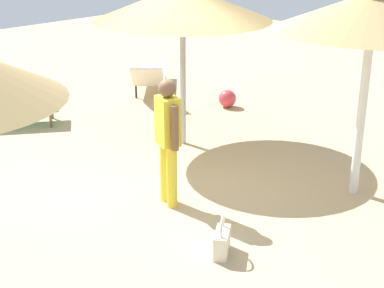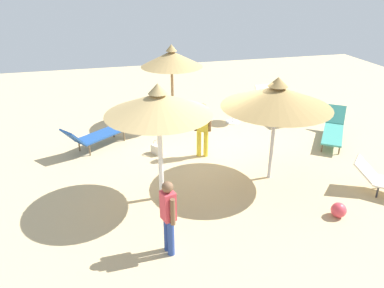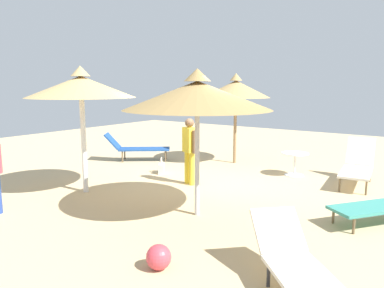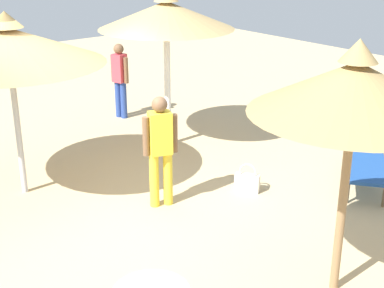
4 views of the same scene
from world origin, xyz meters
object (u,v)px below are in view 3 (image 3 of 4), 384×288
(lounge_chair_near_right, at_px, (358,165))
(beach_ball, at_px, (159,257))
(parasol_umbrella_far_right, at_px, (236,89))
(handbag, at_px, (162,168))
(parasol_umbrella_front, at_px, (81,87))
(lounge_chair_back, at_px, (309,277))
(lounge_chair_far_left, at_px, (136,147))
(side_table_round, at_px, (295,160))
(parasol_umbrella_center, at_px, (197,95))
(person_standing_front, at_px, (189,147))

(lounge_chair_near_right, height_order, beach_ball, lounge_chair_near_right)
(parasol_umbrella_far_right, height_order, beach_ball, parasol_umbrella_far_right)
(lounge_chair_near_right, bearing_deg, handbag, 22.96)
(parasol_umbrella_front, height_order, lounge_chair_back, parasol_umbrella_front)
(parasol_umbrella_far_right, bearing_deg, lounge_chair_far_left, 29.55)
(side_table_round, bearing_deg, parasol_umbrella_center, 83.73)
(parasol_umbrella_far_right, bearing_deg, parasol_umbrella_front, 75.29)
(parasol_umbrella_far_right, bearing_deg, lounge_chair_back, 124.74)
(parasol_umbrella_center, height_order, side_table_round, parasol_umbrella_center)
(lounge_chair_back, bearing_deg, beach_ball, 8.40)
(parasol_umbrella_center, relative_size, lounge_chair_far_left, 1.36)
(beach_ball, bearing_deg, parasol_umbrella_center, -69.31)
(lounge_chair_far_left, distance_m, handbag, 1.91)
(parasol_umbrella_far_right, bearing_deg, parasol_umbrella_center, 110.32)
(handbag, distance_m, side_table_round, 3.51)
(parasol_umbrella_center, distance_m, handbag, 3.85)
(parasol_umbrella_front, relative_size, parasol_umbrella_far_right, 1.02)
(parasol_umbrella_front, bearing_deg, lounge_chair_near_right, -138.54)
(lounge_chair_back, relative_size, person_standing_front, 1.30)
(parasol_umbrella_far_right, xyz_separation_m, handbag, (0.95, 2.31, -2.07))
(side_table_round, bearing_deg, parasol_umbrella_far_right, -13.38)
(lounge_chair_near_right, relative_size, person_standing_front, 1.19)
(lounge_chair_far_left, height_order, beach_ball, lounge_chair_far_left)
(handbag, xyz_separation_m, beach_ball, (-3.29, 3.96, 0.01))
(parasol_umbrella_far_right, relative_size, handbag, 6.11)
(person_standing_front, bearing_deg, handbag, -19.48)
(parasol_umbrella_far_right, relative_size, lounge_chair_back, 1.31)
(parasol_umbrella_far_right, xyz_separation_m, lounge_chair_far_left, (2.66, 1.51, -1.79))
(lounge_chair_far_left, distance_m, beach_ball, 6.91)
(parasol_umbrella_far_right, distance_m, beach_ball, 7.00)
(parasol_umbrella_far_right, xyz_separation_m, side_table_round, (-2.04, 0.48, -1.80))
(handbag, bearing_deg, side_table_round, -148.62)
(lounge_chair_back, relative_size, side_table_round, 2.89)
(parasol_umbrella_far_right, bearing_deg, handbag, 67.58)
(lounge_chair_far_left, distance_m, person_standing_front, 3.23)
(handbag, bearing_deg, lounge_chair_near_right, -157.04)
(parasol_umbrella_center, relative_size, lounge_chair_near_right, 1.39)
(parasol_umbrella_far_right, height_order, handbag, parasol_umbrella_far_right)
(parasol_umbrella_center, relative_size, beach_ball, 8.00)
(parasol_umbrella_far_right, relative_size, side_table_round, 3.79)
(parasol_umbrella_center, height_order, handbag, parasol_umbrella_center)
(parasol_umbrella_front, bearing_deg, handbag, -96.35)
(parasol_umbrella_far_right, distance_m, lounge_chair_back, 7.54)
(parasol_umbrella_front, xyz_separation_m, person_standing_front, (-1.50, -1.85, -1.40))
(person_standing_front, bearing_deg, lounge_chair_near_right, -144.22)
(lounge_chair_near_right, relative_size, lounge_chair_back, 0.92)
(parasol_umbrella_front, distance_m, person_standing_front, 2.76)
(side_table_round, height_order, beach_ball, side_table_round)
(person_standing_front, height_order, side_table_round, person_standing_front)
(person_standing_front, relative_size, side_table_round, 2.22)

